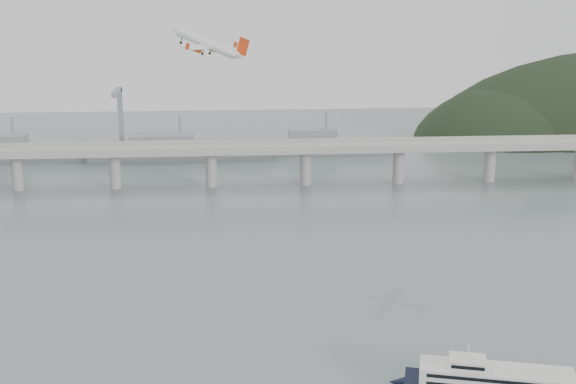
{
  "coord_description": "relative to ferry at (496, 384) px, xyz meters",
  "views": [
    {
      "loc": [
        -18.3,
        -195.56,
        105.0
      ],
      "look_at": [
        0.0,
        55.0,
        36.0
      ],
      "focal_mm": 48.0,
      "sensor_mm": 36.0,
      "label": 1
    }
  ],
  "objects": [
    {
      "name": "ground",
      "position": [
        -48.55,
        20.73,
        -3.94
      ],
      "size": [
        900.0,
        900.0,
        0.0
      ],
      "primitive_type": "plane",
      "color": "slate",
      "rests_on": "ground"
    },
    {
      "name": "bridge",
      "position": [
        -49.7,
        220.73,
        13.71
      ],
      "size": [
        800.0,
        22.0,
        23.9
      ],
      "color": "#989896",
      "rests_on": "ground"
    },
    {
      "name": "ferry",
      "position": [
        0.0,
        0.0,
        0.0
      ],
      "size": [
        75.61,
        28.01,
        14.52
      ],
      "rotation": [
        0.0,
        0.0,
        -0.26
      ],
      "color": "black",
      "rests_on": "ground"
    },
    {
      "name": "distant_fleet",
      "position": [
        -203.91,
        285.81,
        2.28
      ],
      "size": [
        453.0,
        60.9,
        40.0
      ],
      "color": "slate",
      "rests_on": "ground"
    },
    {
      "name": "airliner",
      "position": [
        -74.77,
        98.45,
        79.71
      ],
      "size": [
        28.79,
        27.73,
        12.16
      ],
      "rotation": [
        0.05,
        -0.3,
        2.56
      ],
      "color": "white",
      "rests_on": "ground"
    }
  ]
}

